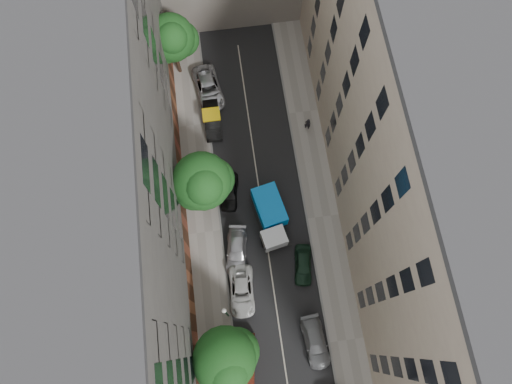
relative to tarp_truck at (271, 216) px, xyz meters
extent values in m
plane|color=#4C4C49|center=(-0.60, -0.32, -1.42)|extent=(120.00, 120.00, 0.00)
cube|color=black|center=(-0.60, -0.32, -1.41)|extent=(8.00, 44.00, 0.02)
cube|color=gray|center=(-6.10, -0.32, -1.35)|extent=(3.00, 44.00, 0.15)
cube|color=gray|center=(4.90, -0.32, -1.35)|extent=(3.00, 44.00, 0.15)
cube|color=#524F4D|center=(-11.60, -0.32, 8.58)|extent=(8.00, 44.00, 20.00)
cube|color=#B7A68E|center=(10.40, -0.32, 8.58)|extent=(8.00, 44.00, 20.00)
cube|color=black|center=(0.00, -0.10, -0.85)|extent=(3.23, 5.89, 0.31)
cube|color=silver|center=(0.00, -2.06, 0.08)|extent=(2.35, 2.03, 1.75)
cube|color=#0D8CFD|center=(0.00, 0.83, 0.23)|extent=(2.97, 4.09, 1.86)
cylinder|color=black|center=(-0.98, -2.06, -0.99)|extent=(0.29, 0.87, 0.87)
cylinder|color=black|center=(0.98, -2.06, -0.99)|extent=(0.29, 0.87, 0.87)
cylinder|color=black|center=(-0.98, 1.55, -0.99)|extent=(0.29, 0.87, 0.87)
cylinder|color=black|center=(0.98, 1.55, -0.99)|extent=(0.29, 0.87, 0.87)
imported|color=#4E1A0F|center=(-3.78, -11.72, -0.72)|extent=(2.09, 4.46, 1.41)
imported|color=silver|center=(-3.40, -6.12, -0.78)|extent=(2.41, 4.72, 1.28)
imported|color=#B0AFB4|center=(-3.40, -2.52, -0.77)|extent=(2.55, 4.72, 1.30)
imported|color=black|center=(-3.40, 3.08, -0.77)|extent=(2.18, 4.05, 1.31)
imported|color=black|center=(-4.20, 10.68, -0.70)|extent=(1.54, 4.37, 1.44)
imported|color=#B4B4B9|center=(-4.20, 14.28, -0.68)|extent=(3.23, 5.67, 1.49)
imported|color=gray|center=(2.20, -11.12, -0.77)|extent=(2.19, 4.60, 1.29)
imported|color=black|center=(2.28, -4.58, -0.79)|extent=(2.08, 3.93, 1.27)
cylinder|color=#382619|center=(-5.25, -11.32, -0.21)|extent=(0.36, 0.36, 2.13)
cylinder|color=#382619|center=(-5.25, -11.32, 1.62)|extent=(0.24, 0.24, 1.52)
sphere|color=#194A18|center=(-5.25, -11.32, 3.11)|extent=(4.87, 4.87, 4.87)
sphere|color=#194A18|center=(-4.35, -10.92, 2.38)|extent=(3.65, 3.65, 3.65)
sphere|color=#194A18|center=(-5.95, -11.82, 2.68)|extent=(3.41, 3.41, 3.41)
sphere|color=#194A18|center=(-5.05, -12.12, 3.90)|extent=(3.17, 3.17, 3.17)
cylinder|color=#382619|center=(-5.45, 2.54, 0.11)|extent=(0.36, 0.36, 2.76)
cylinder|color=#382619|center=(-5.45, 2.54, 2.48)|extent=(0.24, 0.24, 1.97)
sphere|color=#194A18|center=(-5.45, 2.54, 4.41)|extent=(4.91, 4.91, 4.91)
sphere|color=#194A18|center=(-4.55, 2.94, 3.46)|extent=(3.68, 3.68, 3.68)
sphere|color=#194A18|center=(-6.15, 2.04, 3.86)|extent=(3.44, 3.44, 3.44)
sphere|color=#194A18|center=(-5.25, 1.74, 5.44)|extent=(3.19, 3.19, 3.19)
cylinder|color=#382619|center=(-6.93, 17.08, 0.03)|extent=(0.36, 0.36, 2.61)
cylinder|color=#382619|center=(-6.93, 17.08, 2.27)|extent=(0.24, 0.24, 1.87)
sphere|color=#194A18|center=(-6.93, 17.08, 4.10)|extent=(4.46, 4.46, 4.46)
sphere|color=#194A18|center=(-6.03, 17.48, 3.21)|extent=(3.34, 3.34, 3.34)
sphere|color=#194A18|center=(-7.63, 16.58, 3.58)|extent=(3.12, 3.12, 3.12)
sphere|color=#194A18|center=(-6.73, 16.28, 5.07)|extent=(2.90, 2.90, 2.90)
cylinder|color=#16502A|center=(-4.80, -7.96, 1.65)|extent=(0.14, 0.14, 5.84)
sphere|color=silver|center=(-4.80, -7.96, 4.66)|extent=(0.36, 0.36, 0.36)
imported|color=black|center=(4.96, 8.86, -0.41)|extent=(0.73, 0.60, 1.72)
camera|label=1|loc=(-2.77, -10.62, 39.49)|focal=32.00mm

